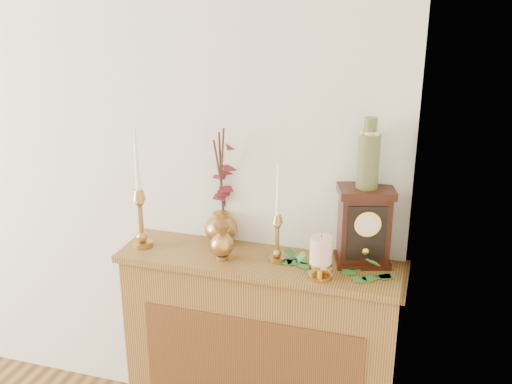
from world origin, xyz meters
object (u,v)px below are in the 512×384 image
(candlestick_center, at_px, (277,230))
(mantel_clock, at_px, (364,227))
(ceramic_vase, at_px, (369,157))
(candlestick_left, at_px, (140,209))
(bud_vase, at_px, (222,242))
(ginger_jar, at_px, (225,189))

(candlestick_center, relative_size, mantel_clock, 1.28)
(mantel_clock, xyz_separation_m, ceramic_vase, (-0.00, 0.00, 0.30))
(candlestick_center, xyz_separation_m, mantel_clock, (0.35, 0.09, 0.02))
(candlestick_center, height_order, mantel_clock, candlestick_center)
(candlestick_left, bearing_deg, bud_vase, -3.19)
(candlestick_left, distance_m, ceramic_vase, 1.01)
(candlestick_center, distance_m, ginger_jar, 0.34)
(ginger_jar, height_order, ceramic_vase, ceramic_vase)
(mantel_clock, relative_size, ceramic_vase, 1.17)
(candlestick_center, bearing_deg, ginger_jar, 152.72)
(bud_vase, bearing_deg, mantel_clock, 13.77)
(ceramic_vase, bearing_deg, mantel_clock, -73.26)
(candlestick_center, bearing_deg, bud_vase, -166.67)
(candlestick_center, xyz_separation_m, ginger_jar, (-0.29, 0.15, 0.10))
(ceramic_vase, bearing_deg, candlestick_left, -172.77)
(candlestick_left, relative_size, ceramic_vase, 1.91)
(bud_vase, height_order, ceramic_vase, ceramic_vase)
(bud_vase, bearing_deg, ceramic_vase, 14.07)
(candlestick_left, relative_size, ginger_jar, 1.00)
(candlestick_left, relative_size, bud_vase, 3.38)
(mantel_clock, bearing_deg, ginger_jar, 157.83)
(ginger_jar, distance_m, ceramic_vase, 0.67)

